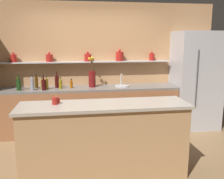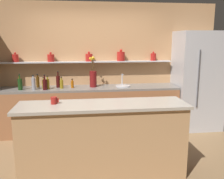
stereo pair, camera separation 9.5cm
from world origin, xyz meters
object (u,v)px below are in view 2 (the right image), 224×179
bottle_wine_4 (20,84)px  bottle_oil_7 (48,84)px  refrigerator (197,81)px  coffee_mug (54,100)px  bottle_oil_1 (20,83)px  bottle_oil_5 (44,84)px  bottle_oil_3 (62,84)px  bottle_sauce_8 (72,84)px  sink_fixture (123,85)px  bottle_wine_9 (58,81)px  bottle_spirit_6 (34,84)px  flower_vase (93,78)px  bottle_spirit_0 (38,82)px  bottle_wine_2 (45,84)px

bottle_wine_4 → bottle_oil_7: bottle_wine_4 is taller
refrigerator → coffee_mug: size_ratio=19.36×
bottle_oil_1 → coffee_mug: size_ratio=2.43×
bottle_oil_1 → bottle_oil_5: bottle_oil_1 is taller
bottle_oil_3 → bottle_sauce_8: bearing=10.2°
bottle_oil_3 → bottle_wine_4: bearing=-177.0°
bottle_oil_7 → coffee_mug: size_ratio=2.42×
bottle_oil_7 → refrigerator: bearing=0.6°
sink_fixture → bottle_oil_3: (-1.22, -0.07, 0.07)m
bottle_wine_4 → bottle_wine_9: bottle_wine_9 is taller
bottle_spirit_6 → bottle_sauce_8: bottle_spirit_6 is taller
flower_vase → bottle_oil_5: bearing=-178.3°
flower_vase → bottle_spirit_0: flower_vase is taller
bottle_spirit_0 → bottle_wine_4: size_ratio=0.87×
bottle_oil_3 → coffee_mug: bearing=-89.6°
bottle_wine_9 → bottle_sauce_8: bearing=-17.4°
bottle_wine_4 → bottle_wine_2: bearing=-6.8°
refrigerator → bottle_sauce_8: 2.58m
refrigerator → coffee_mug: refrigerator is taller
flower_vase → sink_fixture: size_ratio=2.09×
coffee_mug → refrigerator: bearing=30.1°
flower_vase → bottle_oil_3: 0.63m
bottle_wine_4 → bottle_sauce_8: size_ratio=1.70×
bottle_wine_4 → bottle_spirit_6: bottle_wine_4 is taller
bottle_wine_2 → bottle_spirit_6: (-0.21, 0.04, 0.01)m
bottle_wine_2 → bottle_oil_3: bearing=17.3°
sink_fixture → bottle_wine_2: 1.53m
bottle_wine_4 → bottle_wine_9: bearing=13.3°
bottle_spirit_0 → bottle_wine_4: bearing=-145.5°
bottle_wine_2 → bottle_sauce_8: (0.51, 0.13, -0.03)m
bottle_sauce_8 → bottle_wine_9: size_ratio=0.56×
sink_fixture → bottle_spirit_6: (-1.73, -0.12, 0.09)m
bottle_spirit_0 → bottle_oil_5: 0.17m
refrigerator → bottle_wine_2: refrigerator is taller
bottle_spirit_6 → bottle_sauce_8: 0.73m
refrigerator → bottle_oil_1: size_ratio=7.97×
bottle_oil_7 → coffee_mug: 1.60m
bottle_spirit_0 → bottle_oil_7: (0.21, -0.17, -0.01)m
sink_fixture → bottle_oil_1: bottle_oil_1 is taller
bottle_wine_2 → coffee_mug: 1.52m
bottle_wine_4 → bottle_sauce_8: 0.97m
bottle_wine_4 → bottle_spirit_6: (0.25, -0.01, 0.01)m
bottle_oil_5 → bottle_oil_7: (0.09, -0.07, 0.02)m
bottle_wine_9 → bottle_oil_1: bearing=176.8°
bottle_wine_9 → bottle_wine_2: bearing=-136.4°
bottle_oil_7 → bottle_spirit_0: bearing=140.6°
bottle_sauce_8 → bottle_wine_9: bottle_wine_9 is taller
refrigerator → sink_fixture: size_ratio=6.89×
flower_vase → coffee_mug: 1.78m
bottle_oil_7 → bottle_wine_4: bearing=-177.0°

